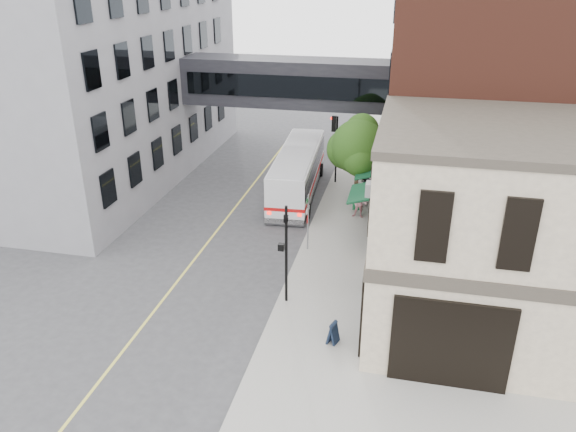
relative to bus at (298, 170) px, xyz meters
The scene contains 17 objects.
ground 14.99m from the bus, 83.25° to the right, with size 120.00×120.00×0.00m, color #38383A.
sidewalk_main 4.12m from the bus, 12.11° to the right, with size 4.00×60.00×0.15m, color gray.
corner_building 16.91m from the bus, 50.05° to the right, with size 10.19×8.12×8.45m.
brick_building 12.92m from the bus, ahead, with size 13.76×18.00×14.00m.
opposite_building 16.23m from the bus, behind, with size 14.00×24.00×14.00m, color slate.
skyway_bridge 6.00m from the bus, 111.32° to the left, with size 14.00×3.18×3.00m.
traffic_signal_near 13.06m from the bus, 80.59° to the right, with size 0.44×0.22×4.60m.
traffic_signal_far 3.46m from the bus, 47.47° to the left, with size 0.53×0.28×4.50m.
street_sign_pole 8.10m from the bus, 74.63° to the right, with size 0.08×0.75×3.00m.
street_tree 4.85m from the bus, 21.90° to the right, with size 3.80×3.20×5.60m.
lane_marking 6.01m from the bus, 124.05° to the right, with size 0.12×40.00×0.01m, color #D8CC4C.
bus is the anchor object (origin of this frame).
pedestrian_a 4.69m from the bus, 24.55° to the right, with size 0.68×0.45×1.88m, color silver.
pedestrian_b 5.45m from the bus, 37.06° to the right, with size 0.83×0.65×1.70m, color pink.
pedestrian_c 4.49m from the bus, 10.20° to the right, with size 1.08×0.62×1.67m, color #21222A.
newspaper_box 4.64m from the bus, 26.83° to the right, with size 0.47×0.42×0.94m, color #155C30.
sandwich_board 16.02m from the bus, 73.37° to the right, with size 0.32×0.50×0.89m, color black.
Camera 1 is at (5.02, -18.35, 13.58)m, focal length 35.00 mm.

